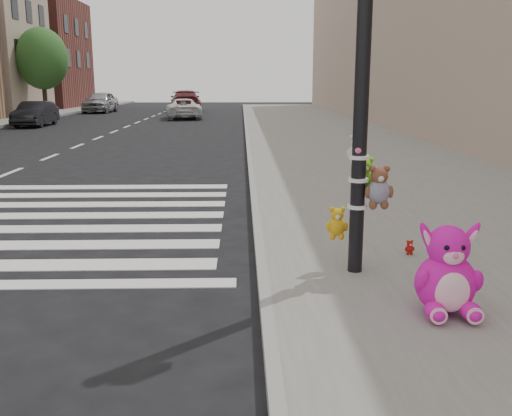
{
  "coord_description": "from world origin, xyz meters",
  "views": [
    {
      "loc": [
        1.32,
        -4.35,
        2.25
      ],
      "look_at": [
        1.49,
        2.38,
        0.75
      ],
      "focal_mm": 40.0,
      "sensor_mm": 36.0,
      "label": 1
    }
  ],
  "objects_px": {
    "pink_bunny": "(447,276)",
    "car_dark_far": "(35,114)",
    "red_teddy": "(410,247)",
    "signal_pole": "(363,130)",
    "car_white_near": "(183,109)"
  },
  "relations": [
    {
      "from": "signal_pole",
      "to": "car_white_near",
      "type": "height_order",
      "value": "signal_pole"
    },
    {
      "from": "car_dark_far",
      "to": "car_white_near",
      "type": "xyz_separation_m",
      "value": [
        6.97,
        5.89,
        -0.02
      ]
    },
    {
      "from": "signal_pole",
      "to": "pink_bunny",
      "type": "xyz_separation_m",
      "value": [
        0.57,
        -1.24,
        -1.23
      ]
    },
    {
      "from": "red_teddy",
      "to": "car_white_near",
      "type": "relative_size",
      "value": 0.04
    },
    {
      "from": "pink_bunny",
      "to": "car_dark_far",
      "type": "distance_m",
      "value": 27.77
    },
    {
      "from": "signal_pole",
      "to": "pink_bunny",
      "type": "relative_size",
      "value": 4.52
    },
    {
      "from": "signal_pole",
      "to": "car_dark_far",
      "type": "bearing_deg",
      "value": 116.65
    },
    {
      "from": "signal_pole",
      "to": "car_white_near",
      "type": "xyz_separation_m",
      "value": [
        -4.88,
        29.49,
        -1.12
      ]
    },
    {
      "from": "car_dark_far",
      "to": "car_white_near",
      "type": "relative_size",
      "value": 0.87
    },
    {
      "from": "signal_pole",
      "to": "red_teddy",
      "type": "bearing_deg",
      "value": 37.26
    },
    {
      "from": "red_teddy",
      "to": "car_dark_far",
      "type": "distance_m",
      "value": 26.25
    },
    {
      "from": "car_dark_far",
      "to": "signal_pole",
      "type": "bearing_deg",
      "value": -64.21
    },
    {
      "from": "red_teddy",
      "to": "signal_pole",
      "type": "bearing_deg",
      "value": -146.76
    },
    {
      "from": "red_teddy",
      "to": "car_white_near",
      "type": "xyz_separation_m",
      "value": [
        -5.65,
        28.9,
        0.38
      ]
    },
    {
      "from": "signal_pole",
      "to": "red_teddy",
      "type": "xyz_separation_m",
      "value": [
        0.77,
        0.58,
        -1.5
      ]
    }
  ]
}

